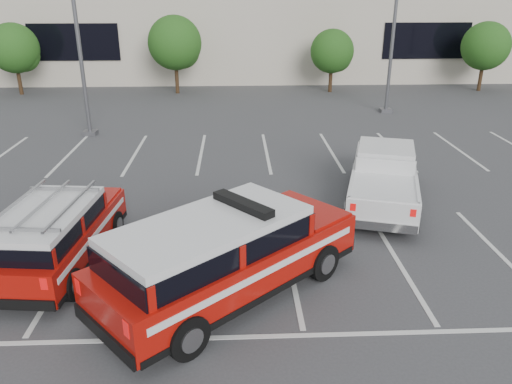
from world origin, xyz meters
TOP-DOWN VIEW (x-y plane):
  - ground at (0.00, 0.00)m, footprint 120.00×120.00m
  - stall_markings at (0.00, 4.50)m, footprint 23.00×15.00m
  - convention_building at (0.18, 31.86)m, footprint 60.00×16.99m
  - tree_left at (-14.91, 22.05)m, footprint 3.07×3.07m
  - tree_mid_left at (-4.91, 22.05)m, footprint 3.37×3.37m
  - tree_mid_right at (5.09, 22.05)m, footprint 2.77×2.77m
  - tree_right at (15.09, 22.05)m, footprint 3.07×3.07m
  - light_pole_left at (-8.00, 12.00)m, footprint 0.90×0.60m
  - light_pole_mid at (7.00, 16.00)m, footprint 0.90×0.60m
  - fire_chief_suv at (-1.52, -1.38)m, footprint 5.96×5.62m
  - white_pickup at (3.34, 3.68)m, footprint 3.41×5.87m
  - ladder_suv at (-5.57, 0.06)m, footprint 2.28×4.80m

SIDE VIEW (x-z plane):
  - ground at x=0.00m, z-range 0.00..0.00m
  - stall_markings at x=0.00m, z-range 0.00..0.01m
  - white_pickup at x=3.34m, z-range -0.17..1.53m
  - ladder_suv at x=-5.57m, z-range -0.18..1.65m
  - fire_chief_suv at x=-1.52m, z-range -0.19..1.92m
  - tree_mid_right at x=5.09m, z-range 0.51..4.50m
  - tree_left at x=-14.91m, z-range 0.56..4.98m
  - tree_right at x=15.09m, z-range 0.56..4.98m
  - tree_mid_left at x=-4.91m, z-range 0.62..5.46m
  - convention_building at x=0.18m, z-range -1.88..11.32m
  - light_pole_left at x=-8.00m, z-range 0.07..10.31m
  - light_pole_mid at x=7.00m, z-range 0.07..10.31m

